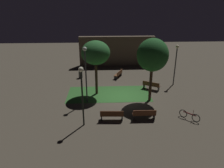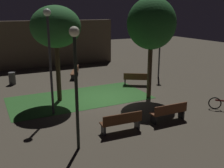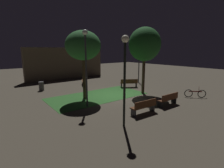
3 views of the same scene
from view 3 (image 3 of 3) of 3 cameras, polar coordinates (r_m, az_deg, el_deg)
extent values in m
plane|color=#4C4438|center=(14.43, 1.01, -3.86)|extent=(60.00, 60.00, 0.00)
cube|color=#2D6028|center=(14.20, -4.87, -4.14)|extent=(8.19, 4.04, 0.01)
cube|color=#512D19|center=(10.44, 10.72, -7.55)|extent=(1.82, 0.58, 0.06)
cube|color=#512D19|center=(10.23, 11.61, -6.62)|extent=(1.80, 0.16, 0.40)
cube|color=#2D2D33|center=(10.00, 7.39, -9.77)|extent=(0.10, 0.39, 0.42)
cube|color=#2D2D33|center=(11.08, 13.63, -7.87)|extent=(0.10, 0.39, 0.42)
cube|color=brown|center=(12.37, 18.55, -4.94)|extent=(1.81, 0.52, 0.06)
cube|color=brown|center=(12.19, 19.42, -4.10)|extent=(1.80, 0.10, 0.40)
cube|color=black|center=(11.81, 16.22, -6.78)|extent=(0.09, 0.39, 0.42)
cube|color=black|center=(13.08, 20.51, -5.29)|extent=(0.09, 0.39, 0.42)
cube|color=#512D19|center=(17.61, 5.83, 0.39)|extent=(1.78, 1.36, 0.06)
cube|color=#512D19|center=(17.36, 5.98, 1.00)|extent=(1.56, 1.00, 0.40)
cube|color=black|center=(17.51, 3.25, -0.43)|extent=(0.27, 0.37, 0.42)
cube|color=black|center=(17.83, 8.33, -0.32)|extent=(0.27, 0.37, 0.42)
cube|color=brown|center=(18.87, -9.59, 1.03)|extent=(1.19, 1.83, 0.06)
cube|color=brown|center=(18.84, -8.98, 1.75)|extent=(0.81, 1.66, 0.40)
cube|color=black|center=(18.13, -9.41, -0.16)|extent=(0.38, 0.23, 0.42)
cube|color=black|center=(19.69, -9.71, 0.76)|extent=(0.38, 0.23, 0.42)
cylinder|color=#423021|center=(15.02, 10.80, 3.52)|extent=(0.26, 0.26, 3.59)
ellipsoid|color=#1E5623|center=(14.89, 11.18, 13.29)|extent=(2.75, 2.75, 2.90)
cylinder|color=#423021|center=(13.34, -9.59, 2.29)|extent=(0.26, 0.26, 3.45)
ellipsoid|color=#28662D|center=(13.18, -9.95, 12.97)|extent=(2.72, 2.72, 2.26)
cylinder|color=black|center=(8.12, 4.32, -0.78)|extent=(0.12, 0.12, 4.20)
sphere|color=#F2EDCC|center=(7.95, 4.57, 15.26)|extent=(0.36, 0.36, 0.36)
cylinder|color=#333338|center=(20.21, 9.26, 6.35)|extent=(0.12, 0.12, 4.13)
sphere|color=#F4E5B2|center=(20.14, 9.46, 12.64)|extent=(0.36, 0.36, 0.36)
cylinder|color=#333338|center=(11.17, -8.87, 4.06)|extent=(0.12, 0.12, 4.80)
sphere|color=white|center=(11.14, -9.29, 17.19)|extent=(0.36, 0.36, 0.36)
cylinder|color=#4C4C4C|center=(17.38, -23.17, -0.69)|extent=(0.46, 0.46, 0.87)
torus|color=black|center=(15.13, 24.86, -2.94)|extent=(0.50, 0.52, 0.66)
torus|color=black|center=(15.45, 28.56, -2.99)|extent=(0.50, 0.52, 0.66)
cube|color=maroon|center=(15.24, 26.79, -2.31)|extent=(0.74, 0.78, 0.08)
cylinder|color=maroon|center=(15.28, 27.79, -1.53)|extent=(0.03, 0.03, 0.40)
cube|color=brown|center=(23.61, -15.44, 6.90)|extent=(10.68, 0.80, 4.20)
camera|label=1|loc=(11.27, 105.92, 22.07)|focal=33.48mm
camera|label=2|loc=(3.84, 102.34, 15.86)|focal=42.07mm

